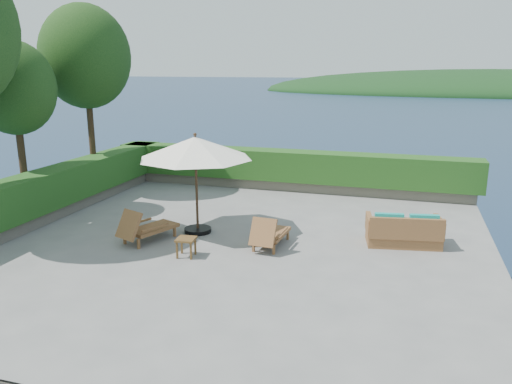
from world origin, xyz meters
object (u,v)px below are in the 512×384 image
(patio_umbrella, at_px, (195,149))
(wicker_loveseat, at_px, (404,232))
(lounge_right, at_px, (269,233))
(side_table, at_px, (186,241))
(lounge_left, at_px, (145,227))

(patio_umbrella, relative_size, wicker_loveseat, 1.68)
(patio_umbrella, bearing_deg, lounge_right, -14.61)
(side_table, relative_size, wicker_loveseat, 0.24)
(lounge_right, distance_m, side_table, 1.96)
(lounge_right, relative_size, side_table, 3.24)
(wicker_loveseat, bearing_deg, lounge_left, -174.96)
(lounge_left, relative_size, side_table, 3.62)
(patio_umbrella, relative_size, side_table, 6.86)
(side_table, height_order, wicker_loveseat, wicker_loveseat)
(patio_umbrella, height_order, wicker_loveseat, patio_umbrella)
(patio_umbrella, distance_m, lounge_right, 2.79)
(lounge_right, xyz_separation_m, side_table, (-1.62, -1.11, 0.02))
(lounge_left, distance_m, wicker_loveseat, 6.18)
(lounge_left, height_order, lounge_right, lounge_left)
(patio_umbrella, height_order, side_table, patio_umbrella)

